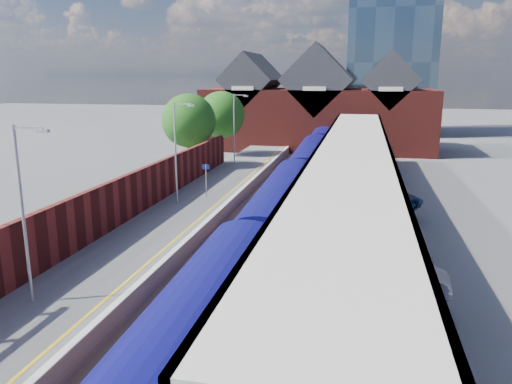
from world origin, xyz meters
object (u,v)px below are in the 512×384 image
(lamp_post_c, at_px, (177,147))
(train, at_px, (300,179))
(lamp_post_d, at_px, (235,125))
(parked_car_blue, at_px, (388,198))
(parked_car_silver, at_px, (394,274))
(parked_car_dark, at_px, (389,299))
(lamp_post_b, at_px, (25,205))
(platform_sign, at_px, (206,175))

(lamp_post_c, bearing_deg, train, 32.24)
(lamp_post_d, relative_size, parked_car_blue, 1.47)
(lamp_post_d, relative_size, parked_car_silver, 1.56)
(parked_car_dark, bearing_deg, lamp_post_b, 104.00)
(parked_car_dark, bearing_deg, parked_car_silver, -0.79)
(lamp_post_d, height_order, platform_sign, lamp_post_d)
(lamp_post_b, relative_size, lamp_post_c, 1.00)
(parked_car_dark, relative_size, parked_car_blue, 0.89)
(lamp_post_c, relative_size, platform_sign, 2.80)
(platform_sign, bearing_deg, lamp_post_b, -94.33)
(lamp_post_d, relative_size, platform_sign, 2.80)
(lamp_post_c, bearing_deg, lamp_post_d, 90.00)
(lamp_post_c, xyz_separation_m, platform_sign, (1.36, 2.00, -2.30))
(platform_sign, distance_m, parked_car_blue, 12.91)
(train, relative_size, lamp_post_b, 9.42)
(lamp_post_d, distance_m, parked_car_dark, 33.25)
(lamp_post_b, height_order, parked_car_dark, lamp_post_b)
(lamp_post_c, xyz_separation_m, parked_car_silver, (13.91, -11.92, -3.25))
(parked_car_blue, bearing_deg, lamp_post_b, 119.85)
(train, height_order, parked_car_silver, train)
(parked_car_blue, bearing_deg, parked_car_dark, 156.29)
(train, height_order, lamp_post_c, lamp_post_c)
(lamp_post_b, relative_size, lamp_post_d, 1.00)
(parked_car_silver, relative_size, parked_car_dark, 1.06)
(train, distance_m, parked_car_blue, 7.11)
(lamp_post_b, height_order, parked_car_silver, lamp_post_b)
(lamp_post_c, distance_m, parked_car_blue, 14.73)
(lamp_post_c, bearing_deg, parked_car_blue, 7.35)
(lamp_post_b, distance_m, parked_car_dark, 14.17)
(platform_sign, relative_size, parked_car_silver, 0.56)
(parked_car_silver, xyz_separation_m, parked_car_blue, (0.33, 13.76, -0.08))
(lamp_post_b, bearing_deg, lamp_post_c, 90.00)
(lamp_post_b, bearing_deg, platform_sign, 85.67)
(parked_car_dark, xyz_separation_m, parked_car_blue, (0.60, 15.97, 0.05))
(lamp_post_d, height_order, parked_car_dark, lamp_post_d)
(lamp_post_d, xyz_separation_m, platform_sign, (1.36, -14.00, -2.30))
(train, distance_m, lamp_post_c, 9.72)
(lamp_post_c, distance_m, parked_car_dark, 19.93)
(parked_car_blue, bearing_deg, parked_car_silver, 157.08)
(platform_sign, xyz_separation_m, parked_car_dark, (12.27, -16.14, -1.07))
(parked_car_dark, bearing_deg, parked_car_blue, 4.06)
(lamp_post_b, xyz_separation_m, parked_car_dark, (13.63, 1.86, -3.38))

